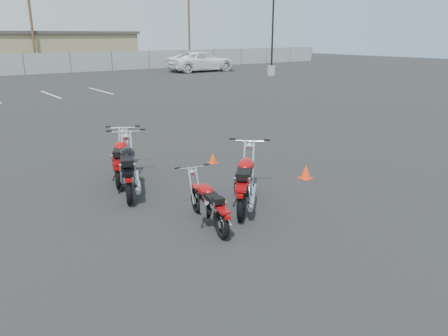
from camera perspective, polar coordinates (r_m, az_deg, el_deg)
ground at (r=8.72m, az=1.28°, el=-5.24°), size 120.00×120.00×0.00m
motorcycle_front_red at (r=10.57m, az=-13.24°, el=1.13°), size 1.43×2.13×1.09m
motorcycle_second_black at (r=9.70m, az=-12.37°, el=-0.04°), size 1.40×2.30×1.16m
motorcycle_third_red at (r=7.84m, az=-1.98°, el=-4.70°), size 0.79×1.80×0.88m
motorcycle_rear_red at (r=8.70m, az=2.83°, el=-1.72°), size 1.91×1.96×1.13m
training_cone_near at (r=11.73m, az=-1.47°, el=1.31°), size 0.22×0.22×0.27m
training_cone_far at (r=10.62m, az=10.63°, el=-0.48°), size 0.28×0.28×0.33m
light_pole_east at (r=38.26m, az=6.31°, el=15.84°), size 0.80×0.70×10.09m
tan_building_east at (r=52.58m, az=-20.46°, el=14.37°), size 14.40×9.40×3.70m
utility_pole_c at (r=46.71m, az=-23.90°, el=17.30°), size 1.80×0.24×9.00m
utility_pole_d at (r=54.69m, az=-4.59°, el=18.37°), size 1.80×0.24×9.00m
white_van at (r=42.46m, az=-2.95°, el=14.42°), size 3.31×7.62×2.85m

